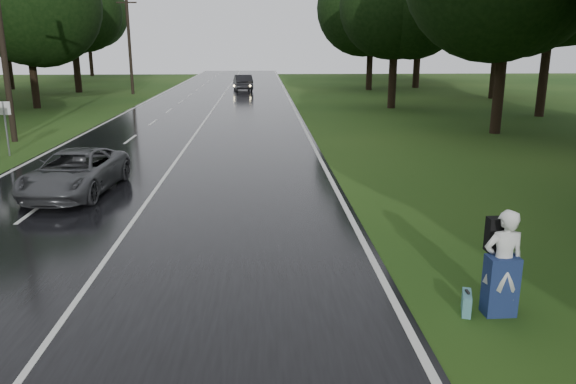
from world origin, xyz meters
The scene contains 15 objects.
ground centered at (0.00, 0.00, 0.00)m, with size 160.00×160.00×0.00m, color #294715.
road centered at (0.00, 20.00, 0.02)m, with size 12.00×140.00×0.04m, color black.
lane_center centered at (0.00, 20.00, 0.04)m, with size 0.12×140.00×0.01m, color silver.
grey_car centered at (-2.40, 9.89, 0.70)m, with size 2.20×4.77×1.33m, color #434447.
far_car centered at (1.64, 49.08, 0.81)m, with size 1.63×4.68×1.54m, color black.
hitchhiker centered at (7.53, 1.40, 0.89)m, with size 0.71×0.64×1.91m.
suitcase centered at (6.99, 1.45, 0.18)m, with size 0.15×0.52×0.37m, color teal.
utility_pole_mid centered at (-8.50, 19.88, 0.00)m, with size 1.80×0.28×9.28m, color black, non-canonical shape.
utility_pole_far centered at (-8.50, 45.74, 0.00)m, with size 1.80×0.28×9.02m, color black, non-canonical shape.
road_sign_b centered at (-7.20, 16.26, 0.00)m, with size 0.55×0.10×2.28m, color white, non-canonical shape.
tree_left_e centered at (-12.95, 34.39, 0.00)m, with size 7.65×7.65×11.95m, color black, non-canonical shape.
tree_left_f centered at (-14.14, 47.95, 0.00)m, with size 8.84×8.84×13.80m, color black, non-canonical shape.
tree_right_d centered at (15.73, 21.25, 0.00)m, with size 9.10×9.10×14.21m, color black, non-canonical shape.
tree_right_e centered at (12.96, 33.21, 0.00)m, with size 8.32×8.32×12.99m, color black, non-canonical shape.
tree_right_f centered at (14.39, 49.49, 0.00)m, with size 8.51×8.51×13.30m, color black, non-canonical shape.
Camera 1 is at (3.42, -7.30, 4.60)m, focal length 34.66 mm.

